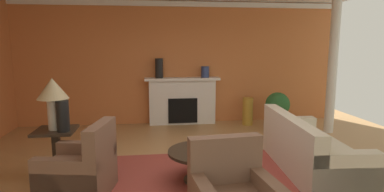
{
  "coord_description": "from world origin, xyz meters",
  "views": [
    {
      "loc": [
        -0.59,
        -4.5,
        1.91
      ],
      "look_at": [
        0.13,
        1.14,
        1.0
      ],
      "focal_mm": 29.79,
      "sensor_mm": 36.0,
      "label": 1
    }
  ],
  "objects": [
    {
      "name": "vase_on_side_table",
      "position": [
        -1.85,
        0.08,
        0.92
      ],
      "size": [
        0.18,
        0.18,
        0.44
      ],
      "primitive_type": "cylinder",
      "color": "black",
      "rests_on": "side_table"
    },
    {
      "name": "sofa",
      "position": [
        1.77,
        -0.1,
        0.3
      ],
      "size": [
        1.05,
        2.16,
        0.85
      ],
      "color": "beige",
      "rests_on": "ground_plane"
    },
    {
      "name": "column_white",
      "position": [
        3.28,
        1.93,
        1.48
      ],
      "size": [
        0.2,
        0.2,
        2.95
      ],
      "primitive_type": "cylinder",
      "color": "white",
      "rests_on": "ground_plane"
    },
    {
      "name": "coffee_table",
      "position": [
        0.11,
        -0.27,
        0.34
      ],
      "size": [
        1.0,
        1.0,
        0.45
      ],
      "color": "#2D2319",
      "rests_on": "ground_plane"
    },
    {
      "name": "ground_plane",
      "position": [
        0.0,
        0.0,
        0.0
      ],
      "size": [
        9.72,
        9.72,
        0.0
      ],
      "primitive_type": "plane",
      "color": "tan"
    },
    {
      "name": "armchair_near_window",
      "position": [
        -1.51,
        -0.49,
        0.31
      ],
      "size": [
        0.93,
        0.93,
        0.95
      ],
      "color": "brown",
      "rests_on": "ground_plane"
    },
    {
      "name": "crown_moulding",
      "position": [
        0.0,
        3.23,
        2.87
      ],
      "size": [
        8.08,
        0.08,
        0.12
      ],
      "primitive_type": "cube",
      "color": "white"
    },
    {
      "name": "fireplace",
      "position": [
        0.14,
        3.1,
        0.54
      ],
      "size": [
        1.8,
        0.35,
        1.14
      ],
      "color": "white",
      "rests_on": "ground_plane"
    },
    {
      "name": "vase_mantel_right",
      "position": [
        0.69,
        3.05,
        1.27
      ],
      "size": [
        0.19,
        0.19,
        0.27
      ],
      "primitive_type": "cylinder",
      "color": "navy",
      "rests_on": "fireplace"
    },
    {
      "name": "side_table",
      "position": [
        -2.0,
        0.2,
        0.4
      ],
      "size": [
        0.56,
        0.56,
        0.7
      ],
      "color": "#2D2319",
      "rests_on": "ground_plane"
    },
    {
      "name": "potted_plant",
      "position": [
        2.3,
        2.45,
        0.49
      ],
      "size": [
        0.56,
        0.56,
        0.83
      ],
      "color": "#333333",
      "rests_on": "ground_plane"
    },
    {
      "name": "table_lamp",
      "position": [
        -2.0,
        0.2,
        1.22
      ],
      "size": [
        0.44,
        0.44,
        0.75
      ],
      "color": "beige",
      "rests_on": "side_table"
    },
    {
      "name": "area_rug",
      "position": [
        0.11,
        -0.27,
        0.01
      ],
      "size": [
        3.16,
        2.35,
        0.01
      ],
      "primitive_type": "cube",
      "color": "#993D33",
      "rests_on": "ground_plane"
    },
    {
      "name": "book_red_cover",
      "position": [
        0.19,
        -0.39,
        0.47
      ],
      "size": [
        0.2,
        0.15,
        0.04
      ],
      "primitive_type": "cube",
      "rotation": [
        0.0,
        0.0,
        0.05
      ],
      "color": "navy",
      "rests_on": "coffee_table"
    },
    {
      "name": "wall_fireplace",
      "position": [
        0.0,
        3.31,
        1.48
      ],
      "size": [
        8.08,
        0.12,
        2.95
      ],
      "primitive_type": "cube",
      "color": "#CC723D",
      "rests_on": "ground_plane"
    },
    {
      "name": "vase_mantel_left",
      "position": [
        -0.41,
        3.05,
        1.37
      ],
      "size": [
        0.19,
        0.19,
        0.46
      ],
      "primitive_type": "cylinder",
      "color": "black",
      "rests_on": "fireplace"
    },
    {
      "name": "vase_tall_corner",
      "position": [
        1.7,
        2.8,
        0.33
      ],
      "size": [
        0.25,
        0.25,
        0.66
      ],
      "primitive_type": "cylinder",
      "color": "#B7892D",
      "rests_on": "ground_plane"
    }
  ]
}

